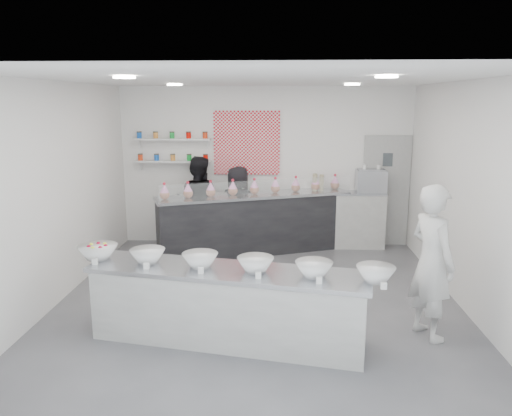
{
  "coord_description": "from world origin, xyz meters",
  "views": [
    {
      "loc": [
        0.3,
        -6.48,
        2.74
      ],
      "look_at": [
        -0.05,
        0.4,
        1.25
      ],
      "focal_mm": 35.0,
      "sensor_mm": 36.0,
      "label": 1
    }
  ],
  "objects_px": {
    "back_bar": "(254,224)",
    "staff_right": "(238,208)",
    "woman_prep": "(432,262)",
    "espresso_ledge": "(346,219)",
    "espresso_machine": "(371,181)",
    "staff_left": "(198,202)",
    "prep_counter": "(228,305)"
  },
  "relations": [
    {
      "from": "prep_counter",
      "to": "back_bar",
      "type": "xyz_separation_m",
      "value": [
        0.12,
        3.46,
        0.11
      ]
    },
    {
      "from": "back_bar",
      "to": "espresso_machine",
      "type": "height_order",
      "value": "espresso_machine"
    },
    {
      "from": "back_bar",
      "to": "woman_prep",
      "type": "relative_size",
      "value": 1.93
    },
    {
      "from": "prep_counter",
      "to": "staff_left",
      "type": "distance_m",
      "value": 3.89
    },
    {
      "from": "prep_counter",
      "to": "staff_left",
      "type": "xyz_separation_m",
      "value": [
        -0.95,
        3.75,
        0.43
      ]
    },
    {
      "from": "woman_prep",
      "to": "prep_counter",
      "type": "bearing_deg",
      "value": 72.98
    },
    {
      "from": "prep_counter",
      "to": "back_bar",
      "type": "relative_size",
      "value": 0.91
    },
    {
      "from": "espresso_ledge",
      "to": "staff_left",
      "type": "xyz_separation_m",
      "value": [
        -2.79,
        -0.18,
        0.34
      ]
    },
    {
      "from": "back_bar",
      "to": "woman_prep",
      "type": "bearing_deg",
      "value": -76.34
    },
    {
      "from": "prep_counter",
      "to": "staff_right",
      "type": "bearing_deg",
      "value": 103.94
    },
    {
      "from": "espresso_ledge",
      "to": "staff_right",
      "type": "xyz_separation_m",
      "value": [
        -2.04,
        -0.22,
        0.25
      ]
    },
    {
      "from": "woman_prep",
      "to": "staff_right",
      "type": "bearing_deg",
      "value": 13.1
    },
    {
      "from": "back_bar",
      "to": "espresso_ledge",
      "type": "height_order",
      "value": "back_bar"
    },
    {
      "from": "back_bar",
      "to": "staff_right",
      "type": "height_order",
      "value": "staff_right"
    },
    {
      "from": "espresso_machine",
      "to": "woman_prep",
      "type": "bearing_deg",
      "value": -88.85
    },
    {
      "from": "prep_counter",
      "to": "espresso_ledge",
      "type": "bearing_deg",
      "value": 75.82
    },
    {
      "from": "espresso_machine",
      "to": "woman_prep",
      "type": "distance_m",
      "value": 3.7
    },
    {
      "from": "espresso_machine",
      "to": "staff_left",
      "type": "xyz_separation_m",
      "value": [
        -3.22,
        -0.18,
        -0.4
      ]
    },
    {
      "from": "staff_left",
      "to": "back_bar",
      "type": "bearing_deg",
      "value": 173.2
    },
    {
      "from": "back_bar",
      "to": "staff_left",
      "type": "relative_size",
      "value": 2.03
    },
    {
      "from": "woman_prep",
      "to": "staff_right",
      "type": "height_order",
      "value": "woman_prep"
    },
    {
      "from": "espresso_ledge",
      "to": "staff_right",
      "type": "bearing_deg",
      "value": -173.76
    },
    {
      "from": "espresso_machine",
      "to": "staff_right",
      "type": "distance_m",
      "value": 2.52
    },
    {
      "from": "espresso_ledge",
      "to": "back_bar",
      "type": "bearing_deg",
      "value": -164.62
    },
    {
      "from": "prep_counter",
      "to": "espresso_machine",
      "type": "xyz_separation_m",
      "value": [
        2.27,
        3.93,
        0.83
      ]
    },
    {
      "from": "staff_left",
      "to": "espresso_ledge",
      "type": "bearing_deg",
      "value": -167.82
    },
    {
      "from": "staff_right",
      "to": "espresso_machine",
      "type": "bearing_deg",
      "value": -158.2
    },
    {
      "from": "prep_counter",
      "to": "espresso_ledge",
      "type": "relative_size",
      "value": 2.24
    },
    {
      "from": "espresso_ledge",
      "to": "staff_left",
      "type": "height_order",
      "value": "staff_left"
    },
    {
      "from": "espresso_ledge",
      "to": "woman_prep",
      "type": "bearing_deg",
      "value": -82.25
    },
    {
      "from": "back_bar",
      "to": "staff_right",
      "type": "relative_size",
      "value": 2.26
    },
    {
      "from": "back_bar",
      "to": "woman_prep",
      "type": "xyz_separation_m",
      "value": [
        2.22,
        -3.21,
        0.37
      ]
    }
  ]
}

